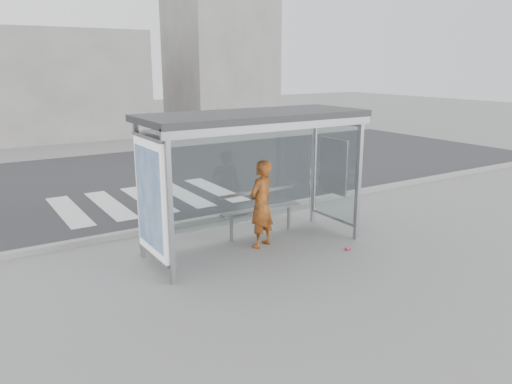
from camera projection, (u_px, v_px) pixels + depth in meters
ground at (254, 247)px, 9.71m from camera, size 80.00×80.00×0.00m
road at (134, 179)px, 15.44m from camera, size 30.00×10.00×0.01m
curb at (209, 219)px, 11.30m from camera, size 30.00×0.18×0.12m
crosswalk at (148, 199)px, 13.14m from camera, size 4.55×3.00×0.00m
bus_shelter at (235, 148)px, 9.08m from camera, size 4.25×1.65×2.62m
building_center at (54, 85)px, 23.82m from camera, size 8.00×5.00×5.00m
building_right at (220, 63)px, 28.23m from camera, size 5.00×5.00×7.00m
person at (261, 204)px, 9.58m from camera, size 0.73×0.61×1.71m
bench at (261, 209)px, 10.30m from camera, size 1.82×0.24×0.94m
soda_can at (348, 249)px, 9.57m from camera, size 0.12×0.08×0.06m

